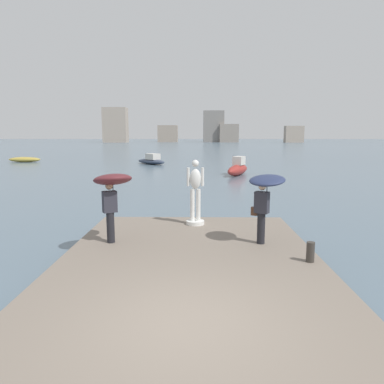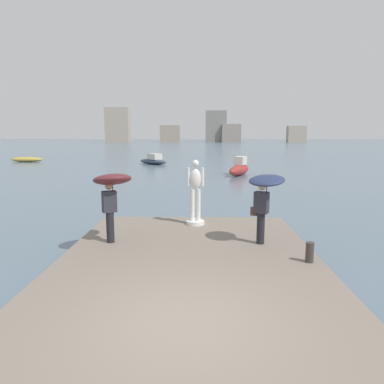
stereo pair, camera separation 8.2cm
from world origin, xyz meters
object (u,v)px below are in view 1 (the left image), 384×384
statue_white_figure (195,196)px  boat_mid (25,160)px  onlooker_right (265,191)px  mooring_bollard (310,252)px  boat_leftward (151,160)px  boat_near (238,168)px  onlooker_left (112,187)px

statue_white_figure → boat_mid: 38.89m
onlooker_right → mooring_bollard: size_ratio=4.04×
boat_leftward → statue_white_figure: bearing=-80.0°
boat_near → boat_leftward: size_ratio=1.02×
onlooker_left → mooring_bollard: (5.12, -1.59, -1.35)m
mooring_bollard → boat_leftward: (-8.01, 33.23, -0.22)m
statue_white_figure → mooring_bollard: statue_white_figure is taller
boat_near → onlooker_right: bearing=-94.3°
statue_white_figure → boat_near: bearing=79.4°
boat_near → boat_leftward: boat_near is taller
onlooker_right → boat_near: size_ratio=0.46×
boat_near → boat_mid: size_ratio=1.09×
onlooker_right → boat_near: 20.84m
onlooker_right → mooring_bollard: 2.11m
onlooker_left → boat_leftward: bearing=95.2°
statue_white_figure → boat_leftward: 30.05m
boat_leftward → mooring_bollard: bearing=-76.4°
onlooker_left → mooring_bollard: 5.53m
boat_leftward → boat_near: bearing=-51.7°
onlooker_left → boat_mid: (-18.98, 34.58, -1.68)m
onlooker_left → onlooker_right: bearing=-1.6°
statue_white_figure → boat_near: 18.91m
mooring_bollard → boat_leftward: bearing=103.6°
onlooker_right → boat_mid: (-23.24, 34.70, -1.58)m
mooring_bollard → boat_near: 22.22m
mooring_bollard → boat_near: boat_near is taller
onlooker_left → statue_white_figure: bearing=41.6°
onlooker_right → boat_near: (1.55, 20.74, -1.33)m
mooring_bollard → boat_mid: bearing=123.7°
statue_white_figure → onlooker_left: 3.17m
statue_white_figure → mooring_bollard: 4.66m
statue_white_figure → boat_mid: (-21.30, 32.51, -1.08)m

